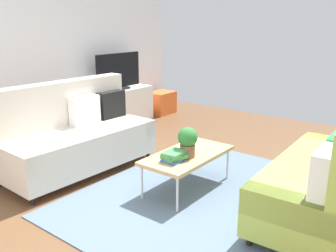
% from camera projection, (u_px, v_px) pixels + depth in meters
% --- Properties ---
extents(ground_plane, '(7.68, 7.68, 0.00)m').
position_uv_depth(ground_plane, '(175.00, 191.00, 4.09)').
color(ground_plane, brown).
extents(wall_far, '(6.40, 0.12, 2.90)m').
position_uv_depth(wall_far, '(21.00, 47.00, 5.34)').
color(wall_far, silver).
rests_on(wall_far, ground_plane).
extents(area_rug, '(2.90, 2.20, 0.01)m').
position_uv_depth(area_rug, '(199.00, 194.00, 4.00)').
color(area_rug, slate).
rests_on(area_rug, ground_plane).
extents(couch_beige, '(1.93, 0.91, 1.10)m').
position_uv_depth(couch_beige, '(76.00, 136.00, 4.58)').
color(couch_beige, beige).
rests_on(couch_beige, ground_plane).
extents(couch_green, '(1.93, 0.91, 1.10)m').
position_uv_depth(couch_green, '(331.00, 175.00, 3.41)').
color(couch_green, '#A3BC4C').
rests_on(couch_green, ground_plane).
extents(coffee_table, '(1.10, 0.56, 0.42)m').
position_uv_depth(coffee_table, '(188.00, 156.00, 4.05)').
color(coffee_table, tan).
rests_on(coffee_table, ground_plane).
extents(tv_console, '(1.40, 0.44, 0.64)m').
position_uv_depth(tv_console, '(119.00, 107.00, 6.66)').
color(tv_console, silver).
rests_on(tv_console, ground_plane).
extents(tv, '(1.00, 0.20, 0.64)m').
position_uv_depth(tv, '(119.00, 72.00, 6.48)').
color(tv, black).
rests_on(tv, tv_console).
extents(storage_trunk, '(0.52, 0.40, 0.44)m').
position_uv_depth(storage_trunk, '(161.00, 103.00, 7.47)').
color(storage_trunk, orange).
rests_on(storage_trunk, ground_plane).
extents(potted_plant, '(0.21, 0.21, 0.33)m').
position_uv_depth(potted_plant, '(188.00, 141.00, 3.89)').
color(potted_plant, brown).
rests_on(potted_plant, coffee_table).
extents(table_book_0, '(0.24, 0.18, 0.03)m').
position_uv_depth(table_book_0, '(174.00, 160.00, 3.83)').
color(table_book_0, '#3359B2').
rests_on(table_book_0, coffee_table).
extents(table_book_1, '(0.28, 0.23, 0.04)m').
position_uv_depth(table_book_1, '(174.00, 157.00, 3.82)').
color(table_book_1, '#3F8C4C').
rests_on(table_book_1, table_book_0).
extents(table_book_2, '(0.25, 0.20, 0.04)m').
position_uv_depth(table_book_2, '(174.00, 153.00, 3.81)').
color(table_book_2, '#3F8C4C').
rests_on(table_book_2, table_book_1).
extents(vase_0, '(0.09, 0.09, 0.19)m').
position_uv_depth(vase_0, '(91.00, 89.00, 6.14)').
color(vase_0, silver).
rests_on(vase_0, tv_console).
extents(bottle_0, '(0.06, 0.06, 0.22)m').
position_uv_depth(bottle_0, '(102.00, 87.00, 6.20)').
color(bottle_0, red).
rests_on(bottle_0, tv_console).
extents(bottle_1, '(0.05, 0.05, 0.19)m').
position_uv_depth(bottle_1, '(107.00, 87.00, 6.28)').
color(bottle_1, '#3F8C4C').
rests_on(bottle_1, tv_console).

